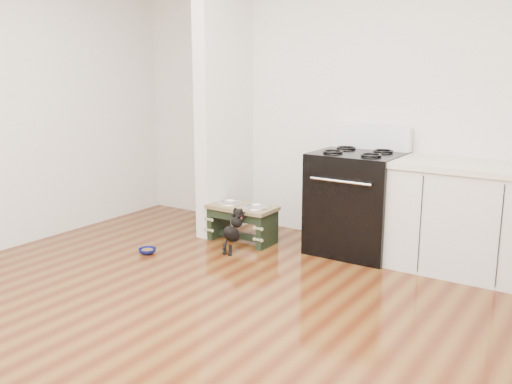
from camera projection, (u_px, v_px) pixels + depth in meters
name	position (u px, v px, depth m)	size (l,w,h in m)	color
ground	(179.00, 334.00, 3.64)	(5.00, 5.00, 0.00)	#471E0C
room_shell	(171.00, 76.00, 3.28)	(5.00, 5.00, 5.00)	silver
partition_wall	(225.00, 99.00, 5.69)	(0.15, 0.80, 2.70)	silver
oven_range	(356.00, 201.00, 5.16)	(0.76, 0.69, 1.14)	black
cabinet_run	(468.00, 219.00, 4.65)	(1.24, 0.64, 0.91)	silver
dog_feeder	(242.00, 216.00, 5.50)	(0.66, 0.35, 0.37)	black
puppy	(234.00, 229.00, 5.20)	(0.11, 0.34, 0.40)	black
floor_bowl	(147.00, 251.00, 5.19)	(0.20, 0.20, 0.05)	#0B1053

